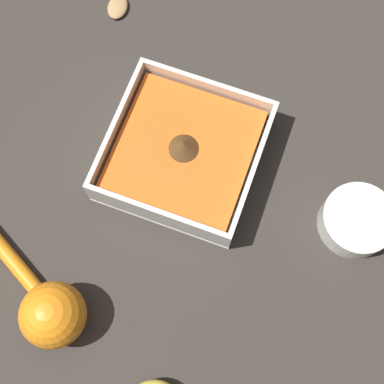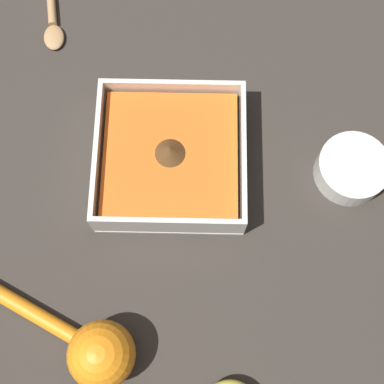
% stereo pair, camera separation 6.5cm
% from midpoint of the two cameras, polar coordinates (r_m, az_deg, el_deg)
% --- Properties ---
extents(ground_plane, '(4.00, 4.00, 0.00)m').
position_cam_midpoint_polar(ground_plane, '(0.68, -3.05, 0.18)').
color(ground_plane, '#332D28').
extents(square_dish, '(0.18, 0.18, 0.06)m').
position_cam_midpoint_polar(square_dish, '(0.67, -5.02, 3.17)').
color(square_dish, silver).
rests_on(square_dish, ground_plane).
extents(spice_bowl, '(0.09, 0.09, 0.03)m').
position_cam_midpoint_polar(spice_bowl, '(0.69, 14.10, 1.95)').
color(spice_bowl, silver).
rests_on(spice_bowl, ground_plane).
extents(lemon_squeezer, '(0.19, 0.12, 0.08)m').
position_cam_midpoint_polar(lemon_squeezer, '(0.63, -13.44, -16.56)').
color(lemon_squeezer, orange).
rests_on(lemon_squeezer, ground_plane).
extents(wooden_spoon, '(0.05, 0.18, 0.01)m').
position_cam_midpoint_polar(wooden_spoon, '(0.83, -17.05, 18.57)').
color(wooden_spoon, tan).
rests_on(wooden_spoon, ground_plane).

